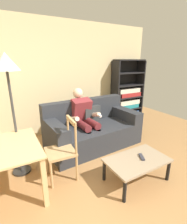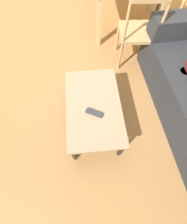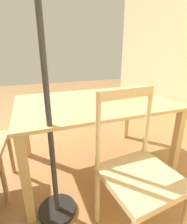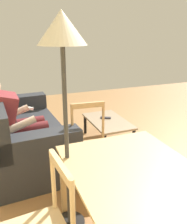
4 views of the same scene
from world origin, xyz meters
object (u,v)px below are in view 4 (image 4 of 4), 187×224
dining_table (141,187)px  floor_lamp (63,52)px  couch (22,134)px  coffee_table (108,123)px  person_lounging (17,120)px  dining_chair_facing_couch (92,147)px  tv_remote (106,118)px

dining_table → floor_lamp: bearing=43.5°
couch → coffee_table: couch is taller
person_lounging → floor_lamp: size_ratio=0.64×
couch → dining_table: 2.07m
coffee_table → dining_chair_facing_couch: (-0.93, 0.63, 0.14)m
dining_table → dining_chair_facing_couch: size_ratio=1.48×
dining_table → floor_lamp: (0.46, 0.44, 0.95)m
couch → dining_chair_facing_couch: bearing=-142.0°
coffee_table → dining_table: dining_table is taller
couch → floor_lamp: bearing=-169.7°
couch → floor_lamp: (-1.47, -0.27, 1.23)m
dining_chair_facing_couch → floor_lamp: 1.33m
tv_remote → floor_lamp: bearing=-6.6°
person_lounging → dining_table: (-1.77, -0.76, -0.01)m
coffee_table → tv_remote: (0.09, -0.00, 0.06)m
couch → person_lounging: 0.33m
dining_table → dining_chair_facing_couch: bearing=-0.1°
coffee_table → floor_lamp: size_ratio=0.50×
tv_remote → dining_table: size_ratio=0.12×
person_lounging → coffee_table: size_ratio=1.30×
couch → floor_lamp: size_ratio=1.06×
coffee_table → dining_chair_facing_couch: dining_chair_facing_couch is taller
couch → dining_chair_facing_couch: (-0.90, -0.71, 0.11)m
coffee_table → couch: bearing=91.1°
dining_table → floor_lamp: 1.15m
floor_lamp → coffee_table: bearing=-35.6°
person_lounging → dining_chair_facing_couch: size_ratio=1.27×
dining_table → floor_lamp: floor_lamp is taller
couch → dining_table: couch is taller
couch → person_lounging: size_ratio=1.64×
person_lounging → floor_lamp: 1.65m
tv_remote → person_lounging: bearing=-51.3°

